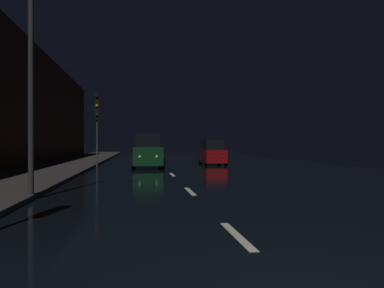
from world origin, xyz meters
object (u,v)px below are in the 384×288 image
object	(u,v)px
traffic_light_far_left	(97,112)
car_approaching_headlights	(147,152)
streetlamp_overhead	(47,30)
car_parked_right_far	(213,154)

from	to	relation	value
traffic_light_far_left	car_approaching_headlights	world-z (taller)	traffic_light_far_left
streetlamp_overhead	car_approaching_headlights	bearing A→B (deg)	77.89
streetlamp_overhead	car_approaching_headlights	world-z (taller)	streetlamp_overhead
car_approaching_headlights	car_parked_right_far	bearing A→B (deg)	120.66
streetlamp_overhead	car_approaching_headlights	xyz separation A→B (m)	(3.22, 14.98, -3.90)
traffic_light_far_left	car_approaching_headlights	bearing A→B (deg)	61.18
streetlamp_overhead	car_parked_right_far	distance (m)	20.11
traffic_light_far_left	streetlamp_overhead	xyz separation A→B (m)	(0.25, -16.67, 1.14)
traffic_light_far_left	streetlamp_overhead	size ratio (longest dim) A/B	0.69
car_parked_right_far	traffic_light_far_left	bearing A→B (deg)	98.47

